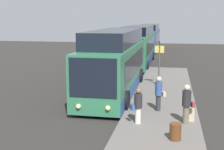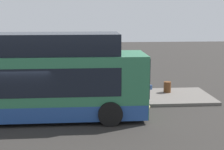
{
  "view_description": "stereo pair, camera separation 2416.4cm",
  "coord_description": "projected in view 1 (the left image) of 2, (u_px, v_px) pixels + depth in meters",
  "views": [
    {
      "loc": [
        19.1,
        3.88,
        4.76
      ],
      "look_at": [
        4.02,
        0.9,
        1.92
      ],
      "focal_mm": 50.0,
      "sensor_mm": 36.0,
      "label": 1
    },
    {
      "loc": [
        2.87,
        -14.02,
        4.87
      ],
      "look_at": [
        4.02,
        0.9,
        1.92
      ],
      "focal_mm": 50.0,
      "sensor_mm": 36.0,
      "label": 2
    }
  ],
  "objects": [
    {
      "name": "bus_lead",
      "position": [
        115.0,
        65.0,
        19.6
      ],
      "size": [
        10.9,
        2.87,
        4.0
      ],
      "color": "#2D704C",
      "rests_on": "ground"
    },
    {
      "name": "passenger_boarding",
      "position": [
        159.0,
        92.0,
        15.43
      ],
      "size": [
        0.52,
        0.6,
        1.73
      ],
      "rotation": [
        0.0,
        0.0,
        0.48
      ],
      "color": "#2D2D33",
      "rests_on": "platform"
    },
    {
      "name": "ground",
      "position": [
        110.0,
        93.0,
        20.03
      ],
      "size": [
        80.0,
        80.0,
        0.0
      ],
      "primitive_type": "plane",
      "color": "#2B2826"
    },
    {
      "name": "sign_post",
      "position": [
        159.0,
        61.0,
        20.98
      ],
      "size": [
        0.1,
        0.61,
        2.77
      ],
      "color": "#4C4C51",
      "rests_on": "platform"
    },
    {
      "name": "suitcase",
      "position": [
        191.0,
        114.0,
        14.1
      ],
      "size": [
        0.45,
        0.24,
        0.84
      ],
      "color": "beige",
      "rests_on": "platform"
    },
    {
      "name": "trash_bin",
      "position": [
        175.0,
        132.0,
        11.81
      ],
      "size": [
        0.44,
        0.44,
        0.65
      ],
      "color": "#593319",
      "rests_on": "platform"
    },
    {
      "name": "passenger_with_bags",
      "position": [
        138.0,
        105.0,
        13.57
      ],
      "size": [
        0.54,
        0.62,
        1.58
      ],
      "rotation": [
        0.0,
        0.0,
        -2.6
      ],
      "color": "silver",
      "rests_on": "platform"
    },
    {
      "name": "passenger_waiting",
      "position": [
        187.0,
        103.0,
        13.54
      ],
      "size": [
        0.54,
        0.64,
        1.74
      ],
      "rotation": [
        0.0,
        0.0,
        0.45
      ],
      "color": "#6B604C",
      "rests_on": "platform"
    },
    {
      "name": "bus_third",
      "position": [
        149.0,
        38.0,
        45.98
      ],
      "size": [
        11.54,
        2.86,
        3.76
      ],
      "color": "#33518C",
      "rests_on": "ground"
    },
    {
      "name": "bus_second",
      "position": [
        138.0,
        47.0,
        32.12
      ],
      "size": [
        11.99,
        2.87,
        3.91
      ],
      "color": "#2D704C",
      "rests_on": "ground"
    },
    {
      "name": "platform",
      "position": [
        164.0,
        94.0,
        19.37
      ],
      "size": [
        20.0,
        3.56,
        0.17
      ],
      "color": "#605B56",
      "rests_on": "ground"
    }
  ]
}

